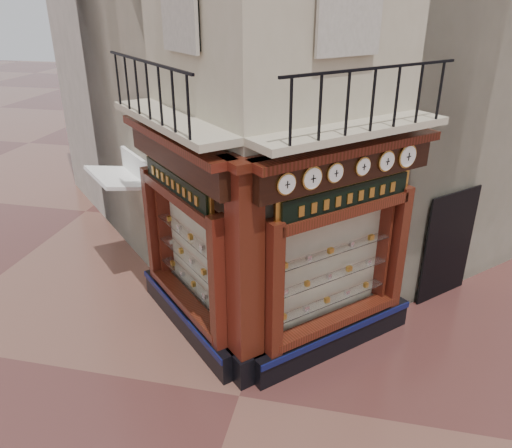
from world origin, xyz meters
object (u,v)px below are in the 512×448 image
(clock_f, at_px, (407,156))
(signboard_right, at_px, (347,197))
(clock_a, at_px, (286,184))
(corner_pilaster, at_px, (245,280))
(clock_e, at_px, (386,161))
(clock_b, at_px, (312,178))
(clock_c, at_px, (335,173))
(clock_d, at_px, (363,166))
(signboard_left, at_px, (176,184))
(awning, at_px, (129,272))

(clock_f, relative_size, signboard_right, 0.20)
(signboard_right, bearing_deg, clock_a, -175.17)
(corner_pilaster, xyz_separation_m, clock_e, (2.03, 1.43, 1.67))
(clock_a, bearing_deg, clock_f, -0.00)
(corner_pilaster, height_order, clock_e, corner_pilaster)
(corner_pilaster, bearing_deg, clock_a, -44.06)
(corner_pilaster, bearing_deg, clock_f, -8.28)
(clock_b, height_order, clock_c, clock_b)
(clock_c, xyz_separation_m, clock_d, (0.40, 0.40, 0.00))
(signboard_left, xyz_separation_m, signboard_right, (2.92, 0.00, 0.00))
(clock_d, bearing_deg, signboard_right, 147.56)
(corner_pilaster, height_order, awning, corner_pilaster)
(corner_pilaster, distance_m, clock_c, 2.19)
(clock_d, relative_size, awning, 0.19)
(clock_a, xyz_separation_m, clock_c, (0.64, 0.64, -0.00))
(clock_d, bearing_deg, corner_pilaster, 167.49)
(corner_pilaster, height_order, signboard_right, corner_pilaster)
(corner_pilaster, xyz_separation_m, clock_a, (0.61, 0.01, 1.67))
(corner_pilaster, distance_m, clock_e, 2.99)
(clock_a, distance_m, awning, 6.26)
(clock_c, xyz_separation_m, clock_f, (1.12, 1.12, 0.00))
(corner_pilaster, distance_m, clock_b, 1.95)
(clock_a, bearing_deg, clock_d, 0.00)
(clock_f, distance_m, signboard_right, 1.30)
(clock_b, bearing_deg, signboard_left, 119.37)
(signboard_left, bearing_deg, signboard_right, -135.00)
(clock_c, xyz_separation_m, clock_e, (0.77, 0.77, 0.00))
(corner_pilaster, distance_m, awning, 5.02)
(clock_c, distance_m, signboard_left, 2.79)
(clock_b, distance_m, signboard_left, 2.55)
(clock_e, distance_m, signboard_right, 0.87)
(clock_b, height_order, clock_d, clock_b)
(corner_pilaster, xyz_separation_m, clock_b, (0.94, 0.34, 1.67))
(clock_e, height_order, signboard_right, clock_e)
(corner_pilaster, height_order, clock_f, corner_pilaster)
(clock_c, height_order, clock_f, clock_f)
(clock_a, xyz_separation_m, clock_d, (1.05, 1.05, -0.00))
(corner_pilaster, relative_size, clock_d, 12.69)
(clock_b, bearing_deg, clock_e, 0.00)
(clock_c, bearing_deg, corner_pilaster, 162.49)
(clock_b, bearing_deg, awning, 105.66)
(clock_e, relative_size, clock_f, 0.87)
(clock_a, height_order, clock_b, clock_b)
(clock_b, bearing_deg, clock_f, 0.00)
(corner_pilaster, bearing_deg, signboard_right, -10.25)
(clock_b, relative_size, clock_f, 0.90)
(clock_c, distance_m, clock_d, 0.57)
(clock_d, bearing_deg, clock_c, -180.00)
(corner_pilaster, relative_size, clock_c, 12.38)
(clock_b, height_order, awning, clock_b)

